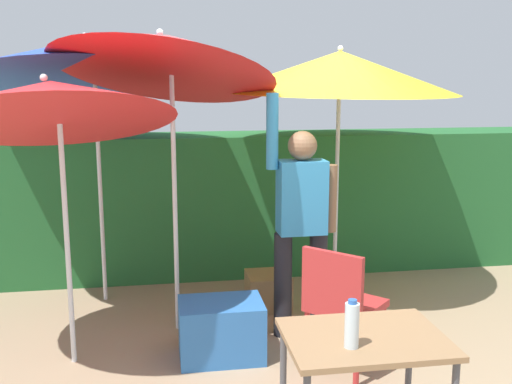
# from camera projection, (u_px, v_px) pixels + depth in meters

# --- Properties ---
(ground_plane) EXTENTS (24.00, 24.00, 0.00)m
(ground_plane) POSITION_uv_depth(u_px,v_px,m) (262.00, 338.00, 4.68)
(ground_plane) COLOR #9E8466
(hedge_row) EXTENTS (8.00, 0.70, 1.42)m
(hedge_row) POSITION_uv_depth(u_px,v_px,m) (234.00, 203.00, 6.22)
(hedge_row) COLOR #23602D
(hedge_row) RESTS_ON ground_plane
(umbrella_rainbow) EXTENTS (2.02, 2.05, 2.50)m
(umbrella_rainbow) POSITION_uv_depth(u_px,v_px,m) (90.00, 60.00, 5.09)
(umbrella_rainbow) COLOR silver
(umbrella_rainbow) RESTS_ON ground_plane
(umbrella_orange) EXTENTS (2.08, 2.08, 2.26)m
(umbrella_orange) POSITION_uv_depth(u_px,v_px,m) (340.00, 72.00, 5.27)
(umbrella_orange) COLOR silver
(umbrella_orange) RESTS_ON ground_plane
(umbrella_yellow) EXTENTS (1.77, 1.70, 2.64)m
(umbrella_yellow) POSITION_uv_depth(u_px,v_px,m) (166.00, 55.00, 4.48)
(umbrella_yellow) COLOR silver
(umbrella_yellow) RESTS_ON ground_plane
(umbrella_navy) EXTENTS (1.66, 1.63, 2.25)m
(umbrella_navy) POSITION_uv_depth(u_px,v_px,m) (52.00, 102.00, 3.95)
(umbrella_navy) COLOR silver
(umbrella_navy) RESTS_ON ground_plane
(person_vendor) EXTENTS (0.55, 0.23, 1.88)m
(person_vendor) POSITION_uv_depth(u_px,v_px,m) (301.00, 218.00, 4.60)
(person_vendor) COLOR black
(person_vendor) RESTS_ON ground_plane
(chair_plastic) EXTENTS (0.62, 0.62, 0.89)m
(chair_plastic) POSITION_uv_depth(u_px,v_px,m) (341.00, 302.00, 4.06)
(chair_plastic) COLOR #B72D2D
(chair_plastic) RESTS_ON ground_plane
(cooler_box) EXTENTS (0.60, 0.41, 0.42)m
(cooler_box) POSITION_uv_depth(u_px,v_px,m) (221.00, 330.00, 4.34)
(cooler_box) COLOR #2D6BB7
(cooler_box) RESTS_ON ground_plane
(crate_cardboard) EXTENTS (0.37, 0.37, 0.31)m
(crate_cardboard) POSITION_uv_depth(u_px,v_px,m) (268.00, 291.00, 5.28)
(crate_cardboard) COLOR #9E7A4C
(crate_cardboard) RESTS_ON ground_plane
(folding_table) EXTENTS (0.80, 0.60, 0.73)m
(folding_table) POSITION_uv_depth(u_px,v_px,m) (364.00, 352.00, 3.03)
(folding_table) COLOR #4C4C51
(folding_table) RESTS_ON ground_plane
(bottle_water) EXTENTS (0.07, 0.07, 0.24)m
(bottle_water) POSITION_uv_depth(u_px,v_px,m) (352.00, 325.00, 2.87)
(bottle_water) COLOR silver
(bottle_water) RESTS_ON folding_table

